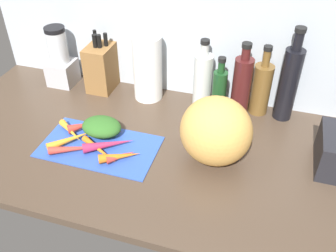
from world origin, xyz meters
TOP-DOWN VIEW (x-y plane):
  - ground_plane at (0.00, 0.00)cm, footprint 170.00×80.00cm
  - wall_back at (0.00, 38.50)cm, footprint 170.00×3.00cm
  - cutting_board at (-19.26, -7.24)cm, footprint 41.78×23.75cm
  - carrot_0 at (-19.87, 0.35)cm, footprint 13.43×4.33cm
  - carrot_1 at (-9.21, -12.12)cm, footprint 13.96×9.75cm
  - carrot_2 at (-25.78, -12.85)cm, footprint 17.49×10.06cm
  - carrot_3 at (-29.44, -0.78)cm, footprint 9.82×9.68cm
  - carrot_4 at (-17.49, -10.62)cm, footprint 16.92×10.39cm
  - carrot_5 at (-32.09, -4.33)cm, footprint 13.06×9.97cm
  - carrot_6 at (-9.03, -11.64)cm, footprint 9.43×8.88cm
  - carrot_7 at (-15.33, -7.66)cm, footprint 17.13×12.48cm
  - carrot_8 at (-29.86, -8.94)cm, footprint 13.16×14.81cm
  - carrot_greens_pile at (-21.08, -0.68)cm, footprint 14.90×11.46cm
  - winter_squash at (21.12, -1.16)cm, footprint 23.96×21.57cm
  - knife_block at (-35.09, 31.14)cm, footprint 10.38×15.58cm
  - blender_appliance at (-53.81, 28.82)cm, footprint 11.24×11.24cm
  - paper_towel_roll at (-13.53, 29.50)cm, footprint 11.81×11.81cm
  - bottle_0 at (9.42, 30.54)cm, footprint 7.51×7.51cm
  - bottle_1 at (16.92, 26.67)cm, footprint 5.57×5.57cm
  - bottle_2 at (25.05, 28.36)cm, footprint 7.24×7.24cm
  - bottle_3 at (32.41, 32.23)cm, footprint 7.53×7.53cm
  - bottle_4 at (42.01, 31.37)cm, footprint 7.22×7.22cm

SIDE VIEW (x-z plane):
  - ground_plane at x=0.00cm, z-range -3.00..0.00cm
  - cutting_board at x=-19.26cm, z-range 0.00..0.80cm
  - carrot_4 at x=-17.49cm, z-range 0.80..3.11cm
  - carrot_0 at x=-19.87cm, z-range 0.80..3.37cm
  - carrot_5 at x=-32.09cm, z-range 0.80..3.43cm
  - carrot_6 at x=-9.03cm, z-range 0.80..3.61cm
  - carrot_2 at x=-25.78cm, z-range 0.80..3.67cm
  - carrot_8 at x=-29.86cm, z-range 0.80..3.86cm
  - carrot_1 at x=-9.21cm, z-range 0.80..4.07cm
  - carrot_3 at x=-29.44cm, z-range 0.80..4.28cm
  - carrot_7 at x=-15.33cm, z-range 0.80..4.33cm
  - carrot_greens_pile at x=-21.08cm, z-range 0.80..7.10cm
  - bottle_1 at x=16.92cm, z-range -2.17..22.30cm
  - knife_block at x=-35.09cm, z-range -2.48..22.93cm
  - bottle_3 at x=32.41cm, z-range -3.23..25.49cm
  - blender_appliance at x=-53.81cm, z-range -1.86..24.68cm
  - bottle_0 at x=9.42cm, z-range -2.52..26.29cm
  - winter_squash at x=21.12cm, z-range 0.00..24.20cm
  - bottle_2 at x=25.05cm, z-range -2.35..28.22cm
  - paper_towel_roll at x=-13.53cm, z-range 0.00..27.66cm
  - bottle_4 at x=42.01cm, z-range -2.93..34.44cm
  - wall_back at x=0.00cm, z-range 0.00..60.00cm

